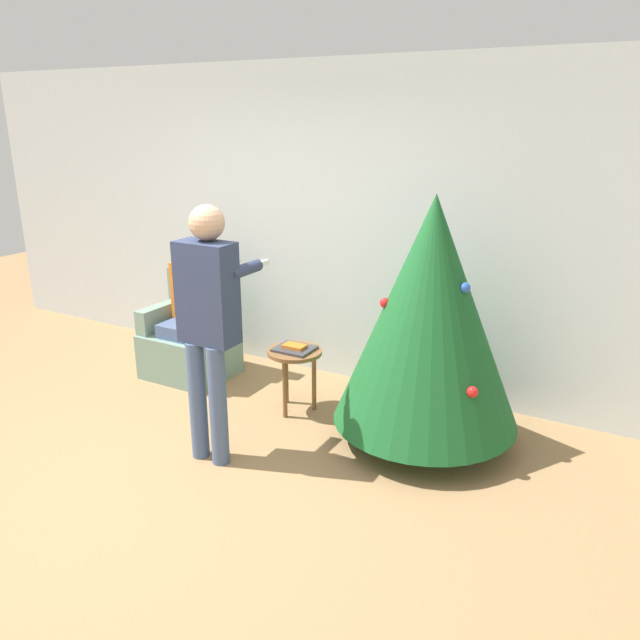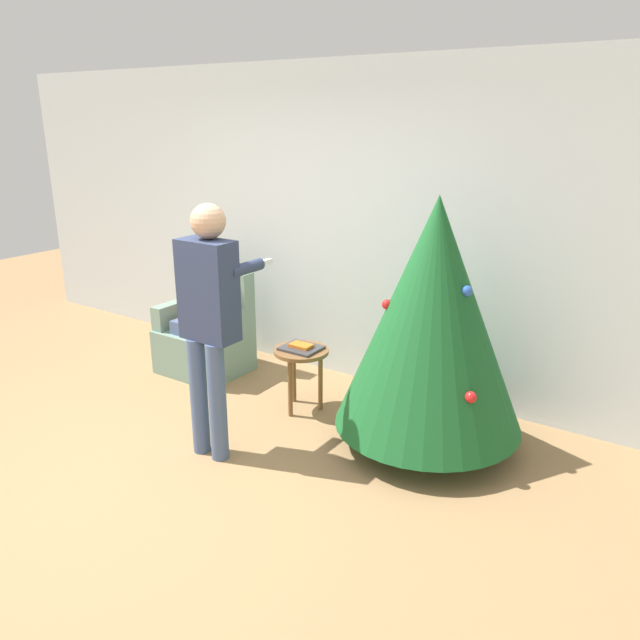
% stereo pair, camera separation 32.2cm
% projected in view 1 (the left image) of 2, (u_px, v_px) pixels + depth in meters
% --- Properties ---
extents(ground_plane, '(14.00, 14.00, 0.00)m').
position_uv_depth(ground_plane, '(147.00, 486.00, 3.99)').
color(ground_plane, '#99754C').
extents(wall_back, '(8.00, 0.06, 2.70)m').
position_uv_depth(wall_back, '(318.00, 225.00, 5.42)').
color(wall_back, silver).
rests_on(wall_back, ground_plane).
extents(christmas_tree, '(1.31, 1.31, 1.78)m').
position_uv_depth(christmas_tree, '(430.00, 313.00, 4.26)').
color(christmas_tree, brown).
rests_on(christmas_tree, ground_plane).
extents(armchair, '(0.73, 0.62, 0.92)m').
position_uv_depth(armchair, '(193.00, 339.00, 5.63)').
color(armchair, gray).
rests_on(armchair, ground_plane).
extents(person_seated, '(0.36, 0.46, 1.22)m').
position_uv_depth(person_seated, '(189.00, 304.00, 5.51)').
color(person_seated, '#475B84').
rests_on(person_seated, ground_plane).
extents(person_standing, '(0.41, 0.57, 1.73)m').
position_uv_depth(person_standing, '(208.00, 313.00, 4.03)').
color(person_standing, '#475B84').
rests_on(person_standing, ground_plane).
extents(side_stool, '(0.43, 0.43, 0.51)m').
position_uv_depth(side_stool, '(295.00, 359.00, 4.89)').
color(side_stool, brown).
rests_on(side_stool, ground_plane).
extents(laptop, '(0.29, 0.25, 0.02)m').
position_uv_depth(laptop, '(295.00, 349.00, 4.86)').
color(laptop, '#38383D').
rests_on(laptop, side_stool).
extents(book, '(0.17, 0.11, 0.02)m').
position_uv_depth(book, '(295.00, 346.00, 4.86)').
color(book, orange).
rests_on(book, laptop).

